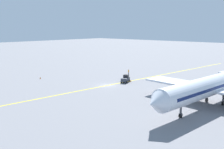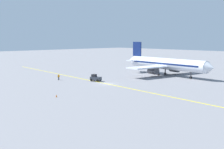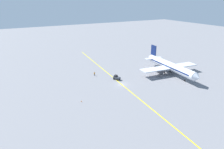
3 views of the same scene
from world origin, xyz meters
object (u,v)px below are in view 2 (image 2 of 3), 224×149
airplane_at_gate (166,64)px  baggage_tug_dark (95,78)px  ground_crew_worker (59,77)px  traffic_cone_near_nose (56,96)px  traffic_cone_mid_apron (94,79)px

airplane_at_gate → baggage_tug_dark: (24.75, -5.36, -2.81)m
airplane_at_gate → ground_crew_worker: 34.26m
traffic_cone_near_nose → baggage_tug_dark: bearing=-149.4°
baggage_tug_dark → traffic_cone_near_nose: (20.83, 12.34, -0.63)m
airplane_at_gate → ground_crew_worker: airplane_at_gate is taller
airplane_at_gate → traffic_cone_near_nose: 46.24m
baggage_tug_dark → traffic_cone_mid_apron: (-0.61, -1.54, -0.63)m
baggage_tug_dark → ground_crew_worker: (6.20, -9.07, 0.01)m
baggage_tug_dark → traffic_cone_mid_apron: 1.77m
baggage_tug_dark → ground_crew_worker: baggage_tug_dark is taller
traffic_cone_mid_apron → ground_crew_worker: bearing=-47.9°
traffic_cone_mid_apron → baggage_tug_dark: bearing=68.5°
traffic_cone_near_nose → traffic_cone_mid_apron: same height
airplane_at_gate → traffic_cone_mid_apron: (24.14, -6.89, -3.43)m
airplane_at_gate → traffic_cone_mid_apron: 25.34m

